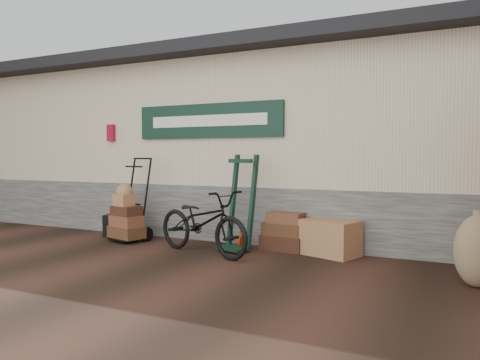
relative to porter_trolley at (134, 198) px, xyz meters
name	(u,v)px	position (x,y,z in m)	size (l,w,h in m)	color
ground	(192,254)	(1.43, -0.50, -0.69)	(80.00, 80.00, 0.00)	black
station_building	(267,144)	(1.42, 2.23, 0.92)	(14.40, 4.10, 3.20)	#4C4C47
porter_trolley	(134,198)	(0.00, 0.00, 0.00)	(0.69, 0.52, 1.39)	black
green_barrow	(240,203)	(1.92, 0.05, 0.01)	(0.51, 0.43, 1.40)	black
suitcase_stack	(284,231)	(2.49, 0.35, -0.41)	(0.64, 0.40, 0.57)	#371A11
wicker_hamper	(330,238)	(3.19, 0.29, -0.45)	(0.76, 0.49, 0.49)	#99673D
black_trunk	(117,225)	(-0.53, 0.18, -0.51)	(0.37, 0.32, 0.37)	black
bicycle	(202,218)	(1.56, -0.44, -0.18)	(1.75, 0.61, 1.02)	black
burlap_sack_left	(478,251)	(5.02, -0.59, -0.31)	(0.48, 0.40, 0.77)	olive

